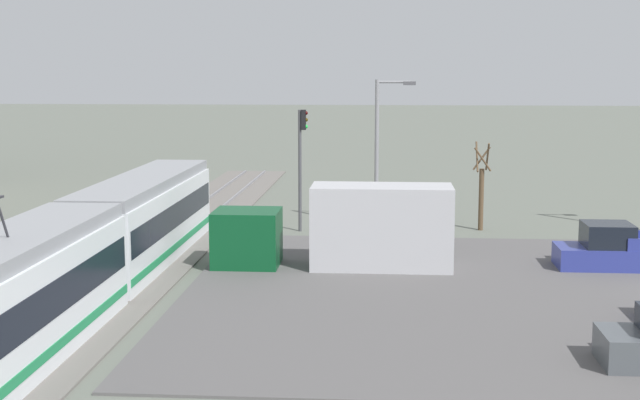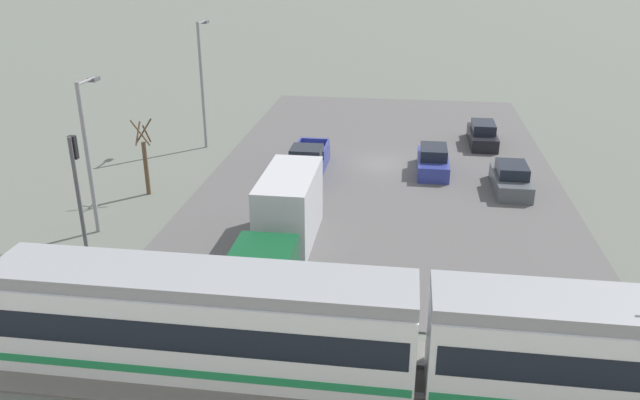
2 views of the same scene
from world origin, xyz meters
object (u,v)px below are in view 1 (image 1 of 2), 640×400
Objects in this scene: light_rail_tram at (89,254)px; traffic_light_pole at (301,154)px; street_tree at (481,190)px; box_truck at (349,229)px; street_lamp_mid_block at (381,142)px; pickup_truck at (623,251)px.

traffic_light_pole reaches higher than light_rail_tram.
light_rail_tram is at bearing 135.83° from street_tree.
box_truck is 1.28× the size of street_lamp_mid_block.
pickup_truck is (0.63, -10.67, -0.83)m from box_truck.
light_rail_tram is 18.17m from street_lamp_mid_block.
street_lamp_mid_block is (8.72, 9.49, 3.49)m from pickup_truck.
light_rail_tram reaches higher than pickup_truck.
light_rail_tram is 20.14m from pickup_truck.
street_tree reaches higher than box_truck.
box_truck is at bearing 93.36° from pickup_truck.
light_rail_tram reaches higher than street_tree.
traffic_light_pole is (7.32, 13.29, 3.00)m from pickup_truck.
box_truck is 8.64m from traffic_light_pole.
light_rail_tram is 6.36× the size of street_tree.
street_lamp_mid_block is at bearing -31.97° from light_rail_tram.
light_rail_tram is 5.07× the size of pickup_truck.
street_lamp_mid_block reaches higher than street_tree.
light_rail_tram is 20.62m from street_tree.
traffic_light_pole reaches higher than street_tree.
street_lamp_mid_block reaches higher than pickup_truck.
light_rail_tram is at bearing 148.03° from street_lamp_mid_block.
street_lamp_mid_block is (1.40, -3.79, 0.49)m from traffic_light_pole.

